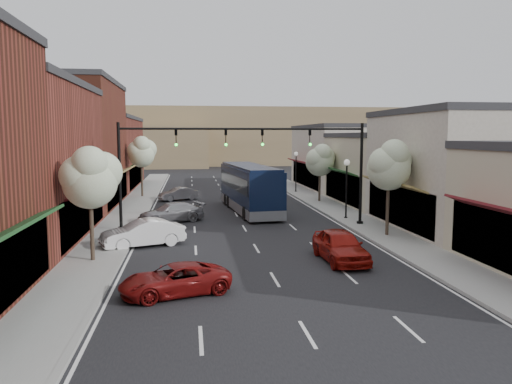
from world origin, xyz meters
name	(u,v)px	position (x,y,z in m)	size (l,w,h in m)	color
ground	(262,257)	(0.00, 0.00, 0.00)	(160.00, 160.00, 0.00)	black
sidewalk_left	(133,207)	(-8.40, 18.50, 0.07)	(2.80, 73.00, 0.15)	gray
sidewalk_right	(325,204)	(8.40, 18.50, 0.07)	(2.80, 73.00, 0.15)	gray
curb_left	(150,207)	(-7.00, 18.50, 0.07)	(0.25, 73.00, 0.17)	gray
curb_right	(309,204)	(7.00, 18.50, 0.07)	(0.25, 73.00, 0.17)	gray
bldg_left_midnear	(4,162)	(-14.23, 6.00, 4.66)	(10.14, 14.10, 9.40)	brown
bldg_left_midfar	(63,145)	(-14.24, 20.00, 5.40)	(10.14, 14.10, 10.90)	#60291B
bldg_left_far	(98,153)	(-14.22, 36.00, 4.16)	(10.14, 18.10, 8.40)	brown
bldg_right_midnear	(456,170)	(13.72, 6.00, 3.91)	(9.14, 12.10, 7.90)	beige
bldg_right_midfar	(384,169)	(13.70, 18.00, 3.17)	(9.14, 12.10, 6.40)	#B3AB8E
bldg_right_far	(338,157)	(13.71, 32.00, 3.66)	(9.14, 16.10, 7.40)	beige
hill_far	(205,136)	(0.00, 90.00, 6.00)	(120.00, 30.00, 12.00)	#7A6647
hill_near	(80,147)	(-25.00, 78.00, 4.00)	(50.00, 20.00, 8.00)	#7A6647
signal_mast_right	(327,159)	(5.62, 8.00, 4.62)	(8.22, 0.46, 7.00)	black
signal_mast_left	(157,160)	(-5.62, 8.00, 4.62)	(8.22, 0.46, 7.00)	black
tree_right_near	(390,164)	(8.35, 3.94, 4.45)	(2.85, 2.65, 5.95)	#47382B
tree_right_far	(321,159)	(8.35, 19.94, 3.99)	(2.85, 2.65, 5.43)	#47382B
tree_left_near	(91,176)	(-8.25, -0.06, 4.22)	(2.85, 2.65, 5.69)	#47382B
tree_left_far	(142,151)	(-8.25, 25.94, 4.60)	(2.85, 2.65, 6.13)	#47382B
lamp_post_near	(347,179)	(7.80, 10.50, 3.01)	(0.44, 0.44, 4.44)	black
lamp_post_far	(296,165)	(7.80, 28.00, 3.01)	(0.44, 0.44, 4.44)	black
coach_bus	(249,188)	(1.22, 15.43, 1.96)	(3.87, 12.54, 3.77)	black
red_hatchback	(340,246)	(3.71, -1.35, 0.79)	(1.86, 4.62, 1.58)	maroon
parked_car_a	(175,280)	(-4.20, -5.50, 0.60)	(1.98, 4.29, 1.19)	maroon
parked_car_b	(143,233)	(-6.20, 3.33, 0.75)	(1.59, 4.57, 1.51)	white
parked_car_c	(171,213)	(-4.94, 11.16, 0.69)	(1.92, 4.72, 1.37)	gray
parked_car_e	(179,194)	(-4.65, 23.27, 0.61)	(1.30, 3.72, 1.23)	#A1A2A7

